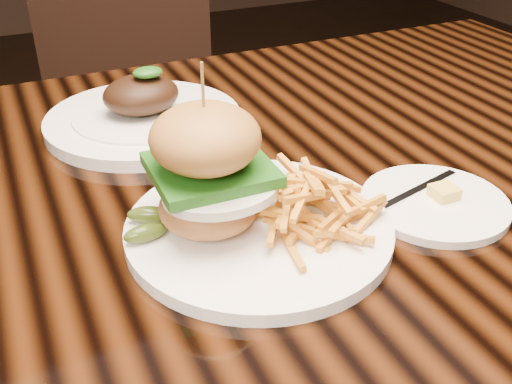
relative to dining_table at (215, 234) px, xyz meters
name	(u,v)px	position (x,y,z in m)	size (l,w,h in m)	color
dining_table	(215,234)	(0.00, 0.00, 0.00)	(1.60, 0.90, 0.75)	black
burger_plate	(251,196)	(0.00, -0.12, 0.13)	(0.28, 0.28, 0.19)	white
side_saucer	(435,202)	(0.21, -0.16, 0.08)	(0.17, 0.17, 0.02)	white
ramekin	(214,165)	(0.01, 0.01, 0.10)	(0.08, 0.08, 0.04)	white
far_dish	(143,115)	(-0.03, 0.19, 0.09)	(0.28, 0.28, 0.09)	white
chair_far	(130,89)	(0.10, 0.89, -0.13)	(0.55, 0.56, 0.95)	black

